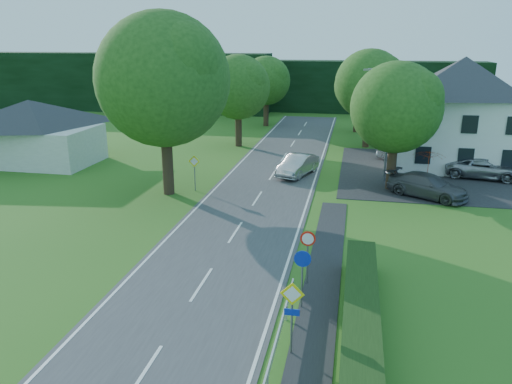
% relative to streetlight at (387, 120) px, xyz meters
% --- Properties ---
extents(road, '(7.00, 80.00, 0.04)m').
position_rel_streetlight_xyz_m(road, '(-8.06, -10.00, -4.44)').
color(road, '#3E3E40').
rests_on(road, ground).
extents(parking_pad, '(14.00, 16.00, 0.04)m').
position_rel_streetlight_xyz_m(parking_pad, '(3.94, 3.00, -4.44)').
color(parking_pad, '#242326').
rests_on(parking_pad, ground).
extents(line_edge_left, '(0.12, 80.00, 0.01)m').
position_rel_streetlight_xyz_m(line_edge_left, '(-11.31, -10.00, -4.42)').
color(line_edge_left, white).
rests_on(line_edge_left, road).
extents(line_edge_right, '(0.12, 80.00, 0.01)m').
position_rel_streetlight_xyz_m(line_edge_right, '(-4.81, -10.00, -4.42)').
color(line_edge_right, white).
rests_on(line_edge_right, road).
extents(line_centre, '(0.12, 80.00, 0.01)m').
position_rel_streetlight_xyz_m(line_centre, '(-8.06, -10.00, -4.42)').
color(line_centre, white).
rests_on(line_centre, road).
extents(tree_main, '(9.40, 9.40, 11.64)m').
position_rel_streetlight_xyz_m(tree_main, '(-14.06, -6.00, 1.36)').
color(tree_main, '#214916').
rests_on(tree_main, ground).
extents(tree_left_far, '(7.00, 7.00, 8.58)m').
position_rel_streetlight_xyz_m(tree_left_far, '(-13.06, 10.00, -0.17)').
color(tree_left_far, '#214916').
rests_on(tree_left_far, ground).
extents(tree_right_far, '(7.40, 7.40, 9.09)m').
position_rel_streetlight_xyz_m(tree_right_far, '(-1.06, 12.00, 0.08)').
color(tree_right_far, '#214916').
rests_on(tree_right_far, ground).
extents(tree_left_back, '(6.60, 6.60, 8.07)m').
position_rel_streetlight_xyz_m(tree_left_back, '(-12.56, 22.00, -0.43)').
color(tree_left_back, '#214916').
rests_on(tree_left_back, ground).
extents(tree_right_back, '(6.20, 6.20, 7.56)m').
position_rel_streetlight_xyz_m(tree_right_back, '(-2.06, 20.00, -0.68)').
color(tree_right_back, '#214916').
rests_on(tree_right_back, ground).
extents(tree_right_mid, '(7.00, 7.00, 8.58)m').
position_rel_streetlight_xyz_m(tree_right_mid, '(0.44, -2.00, -0.17)').
color(tree_right_mid, '#214916').
rests_on(tree_right_mid, ground).
extents(treeline_left, '(44.00, 6.00, 8.00)m').
position_rel_streetlight_xyz_m(treeline_left, '(-36.06, 32.00, -0.46)').
color(treeline_left, black).
rests_on(treeline_left, ground).
extents(treeline_right, '(30.00, 5.00, 7.00)m').
position_rel_streetlight_xyz_m(treeline_right, '(-0.06, 36.00, -0.96)').
color(treeline_right, black).
rests_on(treeline_right, ground).
extents(bungalow_left, '(11.00, 6.50, 5.20)m').
position_rel_streetlight_xyz_m(bungalow_left, '(-28.06, 0.00, -1.75)').
color(bungalow_left, '#BCBBB7').
rests_on(bungalow_left, ground).
extents(house_white, '(10.60, 8.40, 8.60)m').
position_rel_streetlight_xyz_m(house_white, '(5.94, 6.00, -0.06)').
color(house_white, white).
rests_on(house_white, ground).
extents(streetlight, '(2.03, 0.18, 8.00)m').
position_rel_streetlight_xyz_m(streetlight, '(0.00, 0.00, 0.00)').
color(streetlight, slate).
rests_on(streetlight, ground).
extents(sign_priority_right, '(0.78, 0.09, 2.59)m').
position_rel_streetlight_xyz_m(sign_priority_right, '(-3.76, -22.02, -2.67)').
color(sign_priority_right, slate).
rests_on(sign_priority_right, ground).
extents(sign_roundabout, '(0.64, 0.08, 2.37)m').
position_rel_streetlight_xyz_m(sign_roundabout, '(-3.76, -19.02, -2.79)').
color(sign_roundabout, slate).
rests_on(sign_roundabout, ground).
extents(sign_speed_limit, '(0.64, 0.11, 2.37)m').
position_rel_streetlight_xyz_m(sign_speed_limit, '(-3.76, -17.03, -2.70)').
color(sign_speed_limit, slate).
rests_on(sign_speed_limit, ground).
extents(sign_priority_left, '(0.78, 0.09, 2.44)m').
position_rel_streetlight_xyz_m(sign_priority_left, '(-12.56, -5.02, -2.75)').
color(sign_priority_left, slate).
rests_on(sign_priority_left, ground).
extents(moving_car, '(2.93, 4.93, 1.53)m').
position_rel_streetlight_xyz_m(moving_car, '(-6.22, 0.26, -3.66)').
color(moving_car, '#9E9EA2').
rests_on(moving_car, road).
extents(motorcycle, '(1.40, 2.05, 1.02)m').
position_rel_streetlight_xyz_m(motorcycle, '(-6.26, 2.32, -3.91)').
color(motorcycle, black).
rests_on(motorcycle, road).
extents(parked_car_silver_a, '(4.08, 1.65, 1.32)m').
position_rel_streetlight_xyz_m(parked_car_silver_a, '(1.77, 7.00, -3.76)').
color(parked_car_silver_a, '#A0A0A5').
rests_on(parked_car_silver_a, parking_pad).
extents(parked_car_grey, '(5.52, 4.45, 1.50)m').
position_rel_streetlight_xyz_m(parked_car_grey, '(2.67, -3.50, -3.67)').
color(parked_car_grey, '#4A4A4F').
rests_on(parked_car_grey, parking_pad).
extents(parked_car_silver_b, '(5.73, 3.41, 1.49)m').
position_rel_streetlight_xyz_m(parked_car_silver_b, '(7.32, 2.17, -3.68)').
color(parked_car_silver_b, '#9D9EA3').
rests_on(parked_car_silver_b, parking_pad).
extents(parasol, '(3.04, 3.06, 2.13)m').
position_rel_streetlight_xyz_m(parasol, '(3.21, 0.89, -3.36)').
color(parasol, '#C1390F').
rests_on(parasol, parking_pad).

